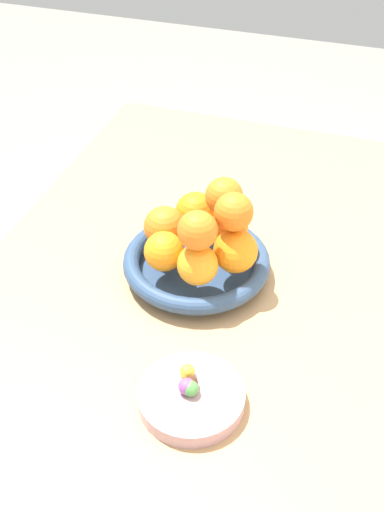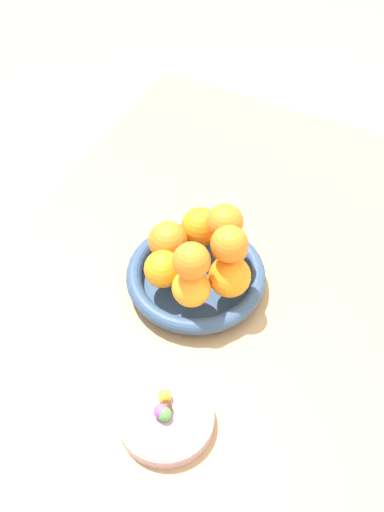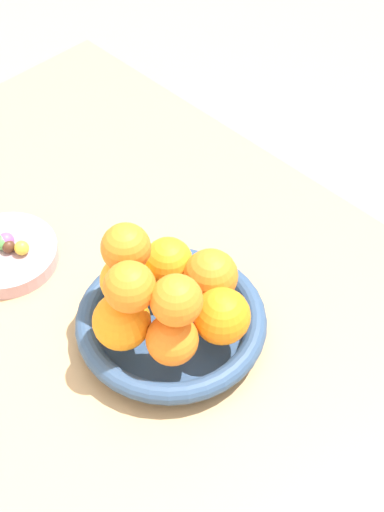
% 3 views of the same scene
% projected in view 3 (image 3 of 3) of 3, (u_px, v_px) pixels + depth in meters
% --- Properties ---
extents(dining_table, '(1.10, 0.76, 0.74)m').
position_uv_depth(dining_table, '(137.00, 379.00, 1.02)').
color(dining_table, tan).
rests_on(dining_table, ground_plane).
extents(fruit_bowl, '(0.23, 0.23, 0.04)m').
position_uv_depth(fruit_bowl, '(171.00, 323.00, 0.95)').
color(fruit_bowl, navy).
rests_on(fruit_bowl, dining_table).
extents(candy_dish, '(0.14, 0.14, 0.02)m').
position_uv_depth(candy_dish, '(6.00, 255.00, 1.04)').
color(candy_dish, '#B28C99').
rests_on(candy_dish, dining_table).
extents(orange_0, '(0.06, 0.06, 0.06)m').
position_uv_depth(orange_0, '(125.00, 281.00, 0.93)').
color(orange_0, orange).
rests_on(orange_0, fruit_bowl).
extents(orange_1, '(0.07, 0.07, 0.07)m').
position_uv_depth(orange_1, '(122.00, 321.00, 0.88)').
color(orange_1, orange).
rests_on(orange_1, fruit_bowl).
extents(orange_2, '(0.06, 0.06, 0.06)m').
position_uv_depth(orange_2, '(173.00, 339.00, 0.87)').
color(orange_2, orange).
rests_on(orange_2, fruit_bowl).
extents(orange_3, '(0.07, 0.07, 0.07)m').
position_uv_depth(orange_3, '(222.00, 316.00, 0.89)').
color(orange_3, orange).
rests_on(orange_3, fruit_bowl).
extents(orange_4, '(0.07, 0.07, 0.07)m').
position_uv_depth(orange_4, '(211.00, 276.00, 0.93)').
color(orange_4, orange).
rests_on(orange_4, fruit_bowl).
extents(orange_5, '(0.06, 0.06, 0.06)m').
position_uv_depth(orange_5, '(168.00, 262.00, 0.95)').
color(orange_5, orange).
rests_on(orange_5, fruit_bowl).
extents(orange_6, '(0.06, 0.06, 0.06)m').
position_uv_depth(orange_6, '(176.00, 300.00, 0.83)').
color(orange_6, orange).
rests_on(orange_6, orange_2).
extents(orange_7, '(0.06, 0.06, 0.06)m').
position_uv_depth(orange_7, '(126.00, 248.00, 0.88)').
color(orange_7, orange).
rests_on(orange_7, orange_0).
extents(orange_8, '(0.06, 0.06, 0.06)m').
position_uv_depth(orange_8, '(130.00, 287.00, 0.84)').
color(orange_8, orange).
rests_on(orange_8, orange_1).
extents(candy_ball_0, '(0.02, 0.02, 0.02)m').
position_uv_depth(candy_ball_0, '(6.00, 240.00, 1.02)').
color(candy_ball_0, '#8C4C99').
rests_on(candy_ball_0, candy_dish).
extents(candy_ball_1, '(0.02, 0.02, 0.02)m').
position_uv_depth(candy_ball_1, '(2.00, 242.00, 1.02)').
color(candy_ball_1, '#4C9947').
rests_on(candy_ball_1, candy_dish).
extents(candy_ball_2, '(0.02, 0.02, 0.02)m').
position_uv_depth(candy_ball_2, '(8.00, 246.00, 1.02)').
color(candy_ball_2, '#472819').
rests_on(candy_ball_2, candy_dish).
extents(candy_ball_3, '(0.01, 0.01, 0.01)m').
position_uv_depth(candy_ball_3, '(20.00, 247.00, 1.02)').
color(candy_ball_3, gold).
rests_on(candy_ball_3, candy_dish).
extents(candy_ball_4, '(0.02, 0.02, 0.02)m').
position_uv_depth(candy_ball_4, '(22.00, 248.00, 1.02)').
color(candy_ball_4, gold).
rests_on(candy_ball_4, candy_dish).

